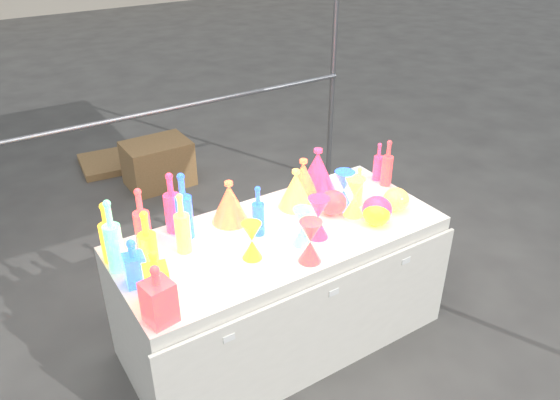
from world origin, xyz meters
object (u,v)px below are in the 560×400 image
cardboard_box_closed (158,164)px  lampshade_0 (230,202)px  bottle_0 (108,232)px  display_table (281,287)px  hourglass_0 (310,242)px  globe_0 (377,215)px  decanter_0 (156,276)px

cardboard_box_closed → lampshade_0: bearing=-98.9°
bottle_0 → lampshade_0: 0.68m
display_table → hourglass_0: (-0.02, -0.30, 0.49)m
display_table → cardboard_box_closed: 2.28m
hourglass_0 → globe_0: (0.51, 0.08, -0.05)m
display_table → bottle_0: 1.04m
display_table → lampshade_0: (-0.17, 0.26, 0.50)m
cardboard_box_closed → hourglass_0: bearing=-93.6°
hourglass_0 → globe_0: hourglass_0 is taller
cardboard_box_closed → lampshade_0: 2.14m
decanter_0 → cardboard_box_closed: bearing=83.0°
display_table → lampshade_0: 0.59m
decanter_0 → globe_0: bearing=11.2°
bottle_0 → decanter_0: bottle_0 is taller
globe_0 → lampshade_0: size_ratio=0.61×
decanter_0 → hourglass_0: (0.75, -0.13, -0.02)m
display_table → cardboard_box_closed: (0.13, 2.27, -0.17)m
lampshade_0 → decanter_0: bearing=-131.5°
cardboard_box_closed → bottle_0: size_ratio=1.72×
decanter_0 → globe_0: decanter_0 is taller
lampshade_0 → cardboard_box_closed: bearing=94.6°
display_table → globe_0: size_ratio=12.11×
bottle_0 → hourglass_0: bearing=-33.1°
decanter_0 → globe_0: size_ratio=1.76×
cardboard_box_closed → lampshade_0: lampshade_0 is taller
display_table → decanter_0: decanter_0 is taller
globe_0 → cardboard_box_closed: bearing=98.3°
display_table → hourglass_0: hourglass_0 is taller
bottle_0 → decanter_0: size_ratio=1.25×
decanter_0 → globe_0: (1.26, -0.05, -0.07)m
decanter_0 → hourglass_0: size_ratio=1.16×
cardboard_box_closed → globe_0: bearing=-81.9°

